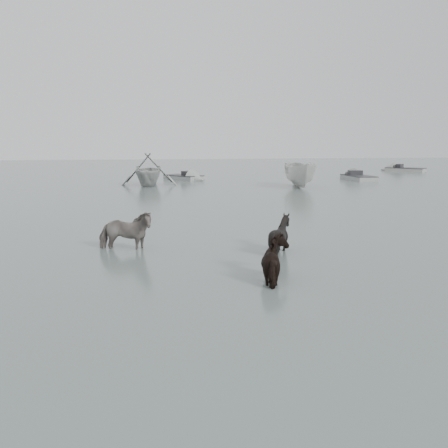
{
  "coord_description": "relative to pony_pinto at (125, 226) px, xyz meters",
  "views": [
    {
      "loc": [
        -2.13,
        -12.35,
        3.37
      ],
      "look_at": [
        -0.04,
        1.28,
        1.0
      ],
      "focal_mm": 40.0,
      "sensor_mm": 36.0,
      "label": 1
    }
  ],
  "objects": [
    {
      "name": "ground",
      "position": [
        2.86,
        -2.88,
        -0.74
      ],
      "size": [
        140.0,
        140.0,
        0.0
      ],
      "primitive_type": "plane",
      "color": "#556560",
      "rests_on": "ground"
    },
    {
      "name": "boat_small",
      "position": [
        11.23,
        18.38,
        0.22
      ],
      "size": [
        2.37,
        5.15,
        1.92
      ],
      "primitive_type": "imported",
      "rotation": [
        0.0,
        0.0,
        -0.1
      ],
      "color": "silver",
      "rests_on": "ground"
    },
    {
      "name": "pony_pinto",
      "position": [
        0.0,
        0.0,
        0.0
      ],
      "size": [
        1.9,
        1.18,
        1.49
      ],
      "primitive_type": "imported",
      "rotation": [
        0.0,
        0.0,
        1.34
      ],
      "color": "black",
      "rests_on": "ground"
    },
    {
      "name": "pony_dark",
      "position": [
        3.82,
        -3.89,
        -0.04
      ],
      "size": [
        1.49,
        1.64,
        1.4
      ],
      "primitive_type": "imported",
      "rotation": [
        0.0,
        0.0,
        1.82
      ],
      "color": "black",
      "rests_on": "ground"
    },
    {
      "name": "rowboat_trail",
      "position": [
        0.81,
        21.28,
        0.5
      ],
      "size": [
        4.37,
        4.98,
        2.49
      ],
      "primitive_type": "imported",
      "rotation": [
        0.0,
        0.0,
        3.08
      ],
      "color": "#A7A9A7",
      "rests_on": "ground"
    },
    {
      "name": "skiff_port",
      "position": [
        17.8,
        23.47,
        -0.37
      ],
      "size": [
        1.86,
        5.07,
        0.75
      ],
      "primitive_type": null,
      "rotation": [
        0.0,
        0.0,
        1.62
      ],
      "color": "gray",
      "rests_on": "ground"
    },
    {
      "name": "skiff_mid",
      "position": [
        3.66,
        25.95,
        -0.37
      ],
      "size": [
        4.09,
        4.48,
        0.75
      ],
      "primitive_type": null,
      "rotation": [
        0.0,
        0.0,
        -0.88
      ],
      "color": "gray",
      "rests_on": "ground"
    },
    {
      "name": "skiff_star",
      "position": [
        27.03,
        32.89,
        -0.37
      ],
      "size": [
        4.84,
        4.85,
        0.75
      ],
      "primitive_type": null,
      "rotation": [
        0.0,
        0.0,
        2.35
      ],
      "color": "#A3A39F",
      "rests_on": "ground"
    },
    {
      "name": "pony_black",
      "position": [
        4.62,
        -0.92,
        -0.01
      ],
      "size": [
        1.61,
        1.51,
        1.46
      ],
      "primitive_type": "imported",
      "rotation": [
        0.0,
        0.0,
        1.86
      ],
      "color": "black",
      "rests_on": "ground"
    }
  ]
}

